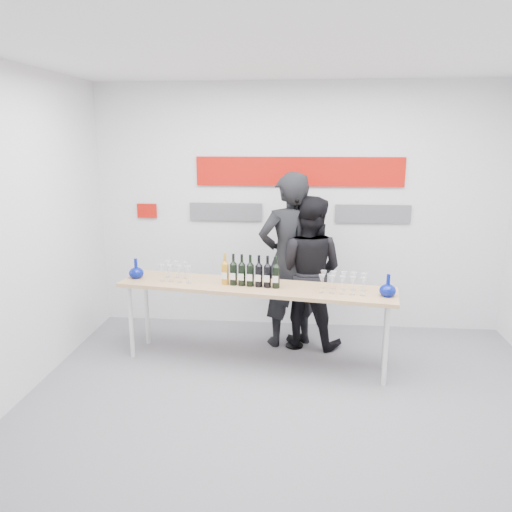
{
  "coord_description": "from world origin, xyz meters",
  "views": [
    {
      "loc": [
        0.03,
        -4.11,
        2.36
      ],
      "look_at": [
        -0.42,
        0.91,
        1.15
      ],
      "focal_mm": 35.0,
      "sensor_mm": 36.0,
      "label": 1
    }
  ],
  "objects_px": {
    "presenter_left": "(289,261)",
    "mic_stand": "(295,303)",
    "presenter_right": "(308,272)",
    "tasting_table": "(255,291)"
  },
  "relations": [
    {
      "from": "presenter_left",
      "to": "presenter_right",
      "type": "bearing_deg",
      "value": 160.93
    },
    {
      "from": "mic_stand",
      "to": "tasting_table",
      "type": "bearing_deg",
      "value": -142.67
    },
    {
      "from": "tasting_table",
      "to": "mic_stand",
      "type": "xyz_separation_m",
      "value": [
        0.41,
        0.45,
        -0.27
      ]
    },
    {
      "from": "tasting_table",
      "to": "presenter_right",
      "type": "distance_m",
      "value": 0.79
    },
    {
      "from": "tasting_table",
      "to": "presenter_right",
      "type": "xyz_separation_m",
      "value": [
        0.55,
        0.57,
        0.07
      ]
    },
    {
      "from": "presenter_right",
      "to": "mic_stand",
      "type": "xyz_separation_m",
      "value": [
        -0.13,
        -0.12,
        -0.34
      ]
    },
    {
      "from": "presenter_left",
      "to": "presenter_right",
      "type": "xyz_separation_m",
      "value": [
        0.21,
        0.02,
        -0.13
      ]
    },
    {
      "from": "presenter_right",
      "to": "mic_stand",
      "type": "relative_size",
      "value": 1.01
    },
    {
      "from": "presenter_left",
      "to": "mic_stand",
      "type": "relative_size",
      "value": 1.16
    },
    {
      "from": "tasting_table",
      "to": "presenter_left",
      "type": "relative_size",
      "value": 1.47
    }
  ]
}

